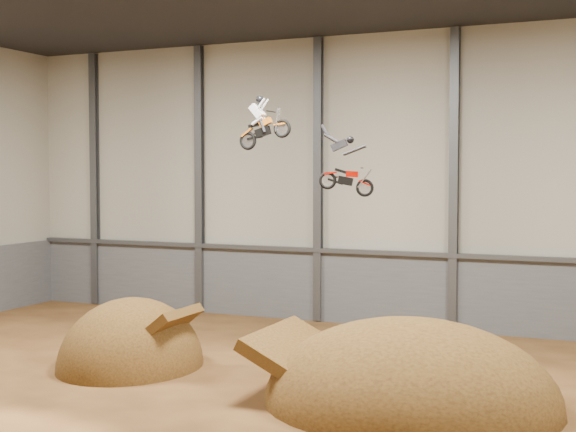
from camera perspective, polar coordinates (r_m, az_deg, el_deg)
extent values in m
plane|color=#472A13|center=(25.53, -3.01, -13.60)|extent=(40.00, 40.00, 0.00)
cube|color=#A7A494|center=(38.49, 6.91, 2.54)|extent=(40.00, 0.10, 14.00)
cube|color=#595B61|center=(38.79, 6.82, -5.23)|extent=(39.80, 0.18, 3.50)
cube|color=#47494F|center=(38.43, 6.77, -2.61)|extent=(39.80, 0.35, 0.20)
cube|color=#47494F|center=(45.89, -13.58, 2.55)|extent=(0.40, 0.36, 13.90)
cube|color=#47494F|center=(42.24, -6.31, 2.59)|extent=(0.40, 0.36, 13.90)
cube|color=#47494F|center=(39.37, 2.16, 2.57)|extent=(0.40, 0.36, 13.90)
cube|color=#47494F|center=(37.49, 11.72, 2.49)|extent=(0.40, 0.36, 13.90)
ellipsoid|color=#3D260F|center=(31.42, -11.09, -10.47)|extent=(5.24, 6.04, 5.24)
ellipsoid|color=#3D260F|center=(26.31, 8.66, -13.12)|extent=(9.46, 8.37, 5.46)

